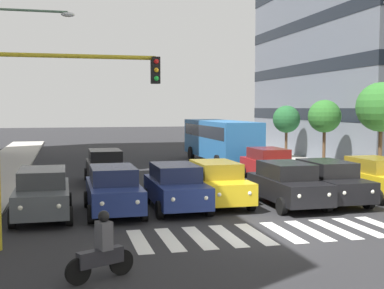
% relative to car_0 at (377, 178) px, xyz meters
% --- Properties ---
extents(ground_plane, '(180.00, 180.00, 0.00)m').
position_rel_car_0_xyz_m(ground_plane, '(6.93, 4.68, -0.89)').
color(ground_plane, '#262628').
extents(crosswalk_markings, '(8.55, 2.80, 0.01)m').
position_rel_car_0_xyz_m(crosswalk_markings, '(6.93, 4.68, -0.88)').
color(crosswalk_markings, silver).
rests_on(crosswalk_markings, ground_plane).
extents(car_0, '(2.02, 4.44, 1.72)m').
position_rel_car_0_xyz_m(car_0, '(0.00, 0.00, 0.00)').
color(car_0, gold).
rests_on(car_0, ground_plane).
extents(car_1, '(2.02, 4.44, 1.72)m').
position_rel_car_0_xyz_m(car_1, '(2.66, 0.58, 0.00)').
color(car_1, black).
rests_on(car_1, ground_plane).
extents(car_2, '(2.02, 4.44, 1.72)m').
position_rel_car_0_xyz_m(car_2, '(4.54, 0.79, 0.00)').
color(car_2, black).
rests_on(car_2, ground_plane).
extents(car_3, '(2.02, 4.44, 1.72)m').
position_rel_car_0_xyz_m(car_3, '(7.16, -0.20, 0.00)').
color(car_3, gold).
rests_on(car_3, ground_plane).
extents(car_4, '(2.02, 4.44, 1.72)m').
position_rel_car_0_xyz_m(car_4, '(8.95, 0.35, 0.00)').
color(car_4, navy).
rests_on(car_4, ground_plane).
extents(car_5, '(2.02, 4.44, 1.72)m').
position_rel_car_0_xyz_m(car_5, '(11.33, 0.54, 0.00)').
color(car_5, navy).
rests_on(car_5, ground_plane).
extents(car_6, '(2.02, 4.44, 1.72)m').
position_rel_car_0_xyz_m(car_6, '(13.82, 0.63, 0.00)').
color(car_6, '#474C51').
rests_on(car_6, ground_plane).
extents(car_row2_0, '(2.02, 4.44, 1.72)m').
position_rel_car_0_xyz_m(car_row2_0, '(2.45, -6.09, 0.00)').
color(car_row2_0, maroon).
rests_on(car_row2_0, ground_plane).
extents(car_row2_1, '(2.02, 4.44, 1.72)m').
position_rel_car_0_xyz_m(car_row2_1, '(11.02, -7.19, 0.00)').
color(car_row2_1, black).
rests_on(car_row2_1, ground_plane).
extents(bus_behind_traffic, '(2.78, 10.50, 3.00)m').
position_rel_car_0_xyz_m(bus_behind_traffic, '(2.66, -14.37, 0.97)').
color(bus_behind_traffic, '#286BAD').
rests_on(bus_behind_traffic, ground_plane).
extents(motorcycle_with_rider, '(1.58, 0.82, 1.57)m').
position_rel_car_0_xyz_m(motorcycle_with_rider, '(12.28, 7.79, -0.24)').
color(motorcycle_with_rider, black).
rests_on(motorcycle_with_rider, ground_plane).
extents(traffic_light_gantry, '(4.57, 0.36, 5.50)m').
position_rel_car_0_xyz_m(traffic_light_gantry, '(13.52, 4.68, 2.83)').
color(traffic_light_gantry, '#AD991E').
rests_on(traffic_light_gantry, ground_plane).
extents(street_lamp_right, '(3.38, 0.28, 7.86)m').
position_rel_car_0_xyz_m(street_lamp_right, '(15.30, -3.00, 4.07)').
color(street_lamp_right, '#4C6B56').
rests_on(street_lamp_right, sidewalk_right).
extents(street_tree_1, '(2.57, 2.57, 5.06)m').
position_rel_car_0_xyz_m(street_tree_1, '(-2.84, -4.01, 3.02)').
color(street_tree_1, '#513823').
rests_on(street_tree_1, sidewalk_left).
extents(street_tree_2, '(2.05, 2.05, 4.23)m').
position_rel_car_0_xyz_m(street_tree_2, '(-2.74, -9.73, 2.45)').
color(street_tree_2, '#513823').
rests_on(street_tree_2, sidewalk_left).
extents(street_tree_3, '(2.03, 2.03, 3.91)m').
position_rel_car_0_xyz_m(street_tree_3, '(-3.05, -16.05, 2.14)').
color(street_tree_3, '#513823').
rests_on(street_tree_3, sidewalk_left).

